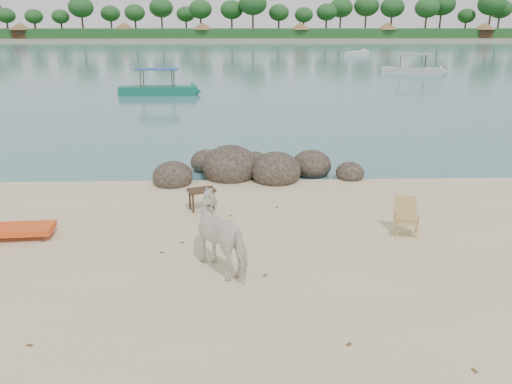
# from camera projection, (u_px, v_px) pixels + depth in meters

# --- Properties ---
(water) EXTENTS (400.00, 400.00, 0.00)m
(water) POSITION_uv_depth(u_px,v_px,m) (241.00, 48.00, 94.71)
(water) COLOR #3C6C78
(water) RESTS_ON ground
(far_shore) EXTENTS (420.00, 90.00, 1.40)m
(far_shore) POSITION_uv_depth(u_px,v_px,m) (241.00, 37.00, 170.42)
(far_shore) COLOR tan
(far_shore) RESTS_ON ground
(far_scenery) EXTENTS (420.00, 18.00, 9.50)m
(far_scenery) POSITION_uv_depth(u_px,v_px,m) (241.00, 28.00, 137.89)
(far_scenery) COLOR #1E4C1E
(far_scenery) RESTS_ON ground
(boulders) EXTENTS (6.43, 3.01, 1.31)m
(boulders) POSITION_uv_depth(u_px,v_px,m) (250.00, 169.00, 15.57)
(boulders) COLOR #2B221C
(boulders) RESTS_ON ground
(cow) EXTENTS (1.68, 1.83, 1.45)m
(cow) POSITION_uv_depth(u_px,v_px,m) (225.00, 235.00, 9.53)
(cow) COLOR white
(cow) RESTS_ON ground
(side_table) EXTENTS (0.78, 0.64, 0.54)m
(side_table) POSITION_uv_depth(u_px,v_px,m) (202.00, 200.00, 12.74)
(side_table) COLOR black
(side_table) RESTS_ON ground
(lounge_chair) EXTENTS (2.05, 0.84, 0.60)m
(lounge_chair) POSITION_uv_depth(u_px,v_px,m) (15.00, 226.00, 11.04)
(lounge_chair) COLOR #F1581C
(lounge_chair) RESTS_ON ground
(deck_chair) EXTENTS (0.67, 0.70, 0.85)m
(deck_chair) POSITION_uv_depth(u_px,v_px,m) (408.00, 219.00, 11.12)
(deck_chair) COLOR tan
(deck_chair) RESTS_ON ground
(boat_near) EXTENTS (5.78, 1.37, 2.81)m
(boat_near) POSITION_uv_depth(u_px,v_px,m) (157.00, 73.00, 33.34)
(boat_near) COLOR #10674D
(boat_near) RESTS_ON water
(boat_mid) EXTENTS (6.42, 3.29, 3.06)m
(boat_mid) POSITION_uv_depth(u_px,v_px,m) (413.00, 57.00, 46.63)
(boat_mid) COLOR #B8B9B4
(boat_mid) RESTS_ON water
(boat_far) EXTENTS (4.98, 5.84, 0.73)m
(boat_far) POSITION_uv_depth(u_px,v_px,m) (357.00, 53.00, 73.64)
(boat_far) COLOR silver
(boat_far) RESTS_ON water
(dead_leaves) EXTENTS (7.53, 6.62, 0.00)m
(dead_leaves) POSITION_uv_depth(u_px,v_px,m) (220.00, 271.00, 9.68)
(dead_leaves) COLOR brown
(dead_leaves) RESTS_ON ground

